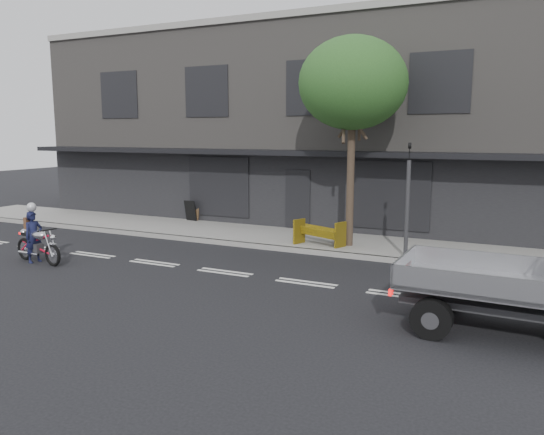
{
  "coord_description": "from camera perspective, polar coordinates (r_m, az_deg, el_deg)",
  "views": [
    {
      "loc": [
        7.27,
        -12.13,
        3.79
      ],
      "look_at": [
        1.19,
        0.5,
        1.53
      ],
      "focal_mm": 35.0,
      "sensor_mm": 36.0,
      "label": 1
    }
  ],
  "objects": [
    {
      "name": "motorcycle",
      "position": [
        16.97,
        -23.88,
        -2.66
      ],
      "size": [
        2.06,
        0.6,
        1.07
      ],
      "rotation": [
        0.0,
        0.0,
        -0.14
      ],
      "color": "black",
      "rests_on": "ground"
    },
    {
      "name": "building_main",
      "position": [
        24.53,
        8.58,
        9.54
      ],
      "size": [
        26.0,
        10.0,
        8.0
      ],
      "primitive_type": "cube",
      "color": "slate",
      "rests_on": "ground"
    },
    {
      "name": "rider",
      "position": [
        17.04,
        -24.25,
        -1.91
      ],
      "size": [
        0.44,
        0.6,
        1.52
      ],
      "primitive_type": "imported",
      "rotation": [
        0.0,
        0.0,
        1.43
      ],
      "color": "#141738",
      "rests_on": "ground"
    },
    {
      "name": "street_tree",
      "position": [
        17.16,
        8.68,
        14.02
      ],
      "size": [
        3.4,
        3.4,
        6.74
      ],
      "color": "#382B21",
      "rests_on": "ground"
    },
    {
      "name": "traffic_light_pole",
      "position": [
        15.92,
        14.35,
        1.14
      ],
      "size": [
        0.12,
        0.12,
        3.5
      ],
      "color": "#2D2D30",
      "rests_on": "ground"
    },
    {
      "name": "construction_barrier",
      "position": [
        17.06,
        4.86,
        -1.74
      ],
      "size": [
        1.65,
        1.15,
        0.86
      ],
      "primitive_type": null,
      "rotation": [
        0.0,
        0.0,
        -0.39
      ],
      "color": "#DFAF0B",
      "rests_on": "sidewalk"
    },
    {
      "name": "ground",
      "position": [
        14.64,
        -5.09,
        -5.89
      ],
      "size": [
        80.0,
        80.0,
        0.0
      ],
      "primitive_type": "plane",
      "color": "black",
      "rests_on": "ground"
    },
    {
      "name": "sidewalk",
      "position": [
        18.7,
        2.29,
        -2.32
      ],
      "size": [
        32.0,
        3.2,
        0.15
      ],
      "primitive_type": "cube",
      "color": "gray",
      "rests_on": "ground"
    },
    {
      "name": "kerb",
      "position": [
        17.28,
        0.17,
        -3.27
      ],
      "size": [
        32.0,
        0.2,
        0.15
      ],
      "primitive_type": "cube",
      "color": "gray",
      "rests_on": "ground"
    },
    {
      "name": "sandwich_board",
      "position": [
        22.25,
        -8.78,
        0.73
      ],
      "size": [
        0.57,
        0.41,
        0.85
      ],
      "primitive_type": null,
      "rotation": [
        0.0,
        0.0,
        -0.1
      ],
      "color": "black",
      "rests_on": "sidewalk"
    }
  ]
}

